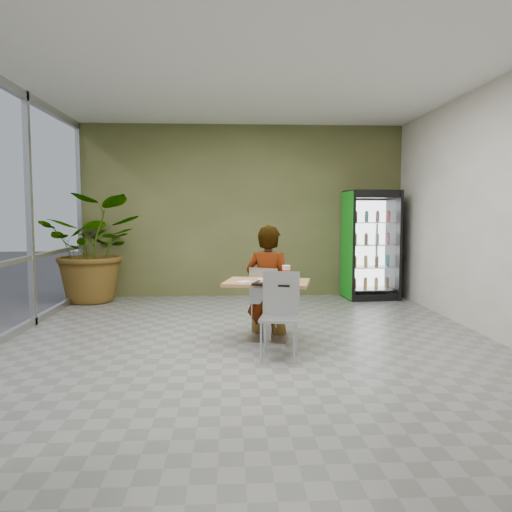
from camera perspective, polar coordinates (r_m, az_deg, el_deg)
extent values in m
plane|color=gray|center=(6.08, -0.58, -9.96)|extent=(7.00, 7.00, 0.00)
cube|color=tan|center=(6.00, 1.27, -3.05)|extent=(1.11, 0.89, 0.04)
cylinder|color=#ABADB0|center=(6.06, 1.26, -6.57)|extent=(0.10, 0.10, 0.71)
cube|color=#ABADB0|center=(6.13, 1.25, -9.64)|extent=(0.57, 0.49, 0.04)
cube|color=#ABADB0|center=(6.57, 1.40, -5.18)|extent=(0.51, 0.51, 0.03)
cube|color=#ABADB0|center=(6.36, 0.85, -3.42)|extent=(0.36, 0.18, 0.46)
cylinder|color=#ABADB0|center=(6.71, 3.21, -6.76)|extent=(0.02, 0.02, 0.41)
cylinder|color=#ABADB0|center=(6.81, 0.56, -6.57)|extent=(0.02, 0.02, 0.41)
cylinder|color=#ABADB0|center=(6.40, 2.30, -7.32)|extent=(0.02, 0.02, 0.41)
cylinder|color=#ABADB0|center=(6.51, -0.46, -7.10)|extent=(0.02, 0.02, 0.41)
cube|color=#ABADB0|center=(5.39, 2.68, -7.14)|extent=(0.48, 0.48, 0.03)
cube|color=#ABADB0|center=(5.54, 2.89, -4.27)|extent=(0.40, 0.11, 0.48)
cylinder|color=#ABADB0|center=(5.29, 0.57, -9.79)|extent=(0.02, 0.02, 0.44)
cylinder|color=#ABADB0|center=(5.26, 4.40, -9.90)|extent=(0.02, 0.02, 0.44)
cylinder|color=#ABADB0|center=(5.63, 1.06, -8.89)|extent=(0.02, 0.02, 0.44)
cylinder|color=#ABADB0|center=(5.60, 4.65, -8.99)|extent=(0.02, 0.02, 0.44)
imported|color=black|center=(6.49, 1.44, -4.00)|extent=(0.74, 0.63, 1.71)
cylinder|color=white|center=(6.09, 1.39, -2.69)|extent=(0.25, 0.25, 0.01)
cylinder|color=white|center=(6.06, 3.48, -1.98)|extent=(0.10, 0.10, 0.17)
cylinder|color=red|center=(6.06, 3.48, -2.03)|extent=(0.10, 0.10, 0.09)
cylinder|color=white|center=(6.05, 3.48, -1.14)|extent=(0.10, 0.10, 0.01)
cube|color=white|center=(5.82, -1.38, -3.00)|extent=(0.20, 0.20, 0.02)
cube|color=black|center=(5.69, 2.02, -3.16)|extent=(0.52, 0.44, 0.02)
cube|color=black|center=(9.34, 12.98, 1.25)|extent=(0.94, 0.76, 1.97)
cube|color=green|center=(9.22, 10.29, 1.26)|extent=(0.06, 0.68, 1.93)
cube|color=white|center=(9.01, 13.57, 1.24)|extent=(0.71, 0.07, 1.58)
imported|color=#335E25|center=(9.23, -17.97, 0.84)|extent=(1.71, 1.48, 1.89)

